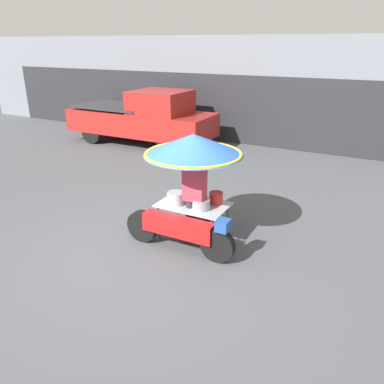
% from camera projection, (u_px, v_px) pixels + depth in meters
% --- Properties ---
extents(ground_plane, '(36.00, 36.00, 0.00)m').
position_uv_depth(ground_plane, '(151.00, 251.00, 6.42)').
color(ground_plane, '#4C4F54').
extents(shopfront_building, '(28.00, 2.06, 3.56)m').
position_uv_depth(shopfront_building, '(288.00, 91.00, 12.87)').
color(shopfront_building, gray).
rests_on(shopfront_building, ground).
extents(vendor_motorcycle_cart, '(2.04, 1.70, 1.92)m').
position_uv_depth(vendor_motorcycle_cart, '(192.00, 162.00, 6.32)').
color(vendor_motorcycle_cart, black).
rests_on(vendor_motorcycle_cart, ground).
extents(vendor_person, '(0.38, 0.22, 1.61)m').
position_uv_depth(vendor_person, '(195.00, 195.00, 6.42)').
color(vendor_person, '#2D2D33').
rests_on(vendor_person, ground).
extents(pickup_truck, '(5.19, 1.82, 1.86)m').
position_uv_depth(pickup_truck, '(144.00, 118.00, 12.86)').
color(pickup_truck, black).
rests_on(pickup_truck, ground).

